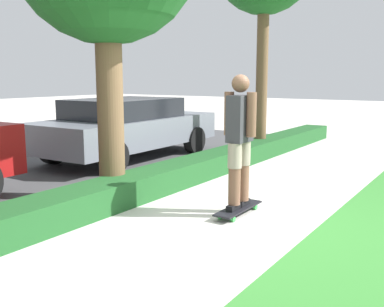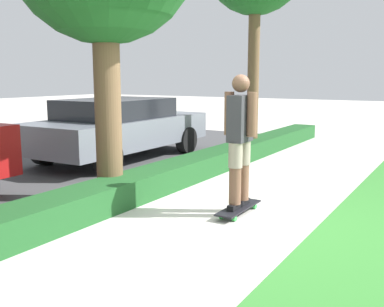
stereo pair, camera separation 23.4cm
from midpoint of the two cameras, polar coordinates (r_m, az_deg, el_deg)
ground_plane at (r=5.55m, az=3.43°, el=-8.51°), size 60.00×60.00×0.00m
street_asphalt at (r=8.31m, az=-23.15°, el=-3.10°), size 16.25×5.00×0.01m
hedge_row at (r=6.37m, az=-9.41°, el=-4.53°), size 16.25×0.60×0.36m
skateboard at (r=5.81m, az=4.78°, el=-6.93°), size 0.90×0.24×0.09m
skater_person at (r=5.61m, az=4.91°, el=2.00°), size 0.50×0.43×1.67m
parked_car_middle at (r=9.66m, az=-9.92°, el=3.36°), size 4.31×1.88×1.28m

